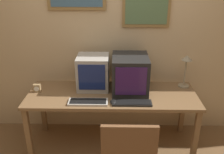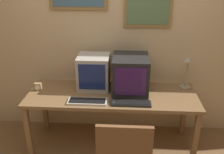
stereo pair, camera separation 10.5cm
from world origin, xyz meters
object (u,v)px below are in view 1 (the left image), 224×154
object	(u,v)px
keyboard_main	(88,102)
desk_clock	(37,88)
monitor_left	(93,72)
desk_lamp	(186,65)
monitor_right	(130,74)
mouse_near_keyboard	(113,102)
keyboard_side	(132,103)

from	to	relation	value
keyboard_main	desk_clock	distance (m)	0.68
monitor_left	keyboard_main	bearing A→B (deg)	-93.86
desk_clock	desk_lamp	size ratio (longest dim) A/B	0.23
monitor_right	mouse_near_keyboard	size ratio (longest dim) A/B	4.52
mouse_near_keyboard	monitor_left	bearing A→B (deg)	122.17
mouse_near_keyboard	keyboard_side	bearing A→B (deg)	-2.04
mouse_near_keyboard	desk_lamp	xyz separation A→B (m)	(0.86, 0.44, 0.26)
monitor_left	keyboard_side	distance (m)	0.62
monitor_left	monitor_right	distance (m)	0.44
desk_lamp	monitor_right	bearing A→B (deg)	-169.72
monitor_right	keyboard_side	distance (m)	0.38
keyboard_side	desk_lamp	xyz separation A→B (m)	(0.66, 0.45, 0.27)
monitor_left	keyboard_side	xyz separation A→B (m)	(0.45, -0.40, -0.19)
keyboard_main	mouse_near_keyboard	bearing A→B (deg)	-0.78
desk_clock	desk_lamp	distance (m)	1.78
keyboard_main	desk_lamp	world-z (taller)	desk_lamp
monitor_left	keyboard_main	distance (m)	0.43
monitor_right	keyboard_main	world-z (taller)	monitor_right
keyboard_side	monitor_left	bearing A→B (deg)	138.45
monitor_right	desk_lamp	size ratio (longest dim) A/B	1.17
keyboard_main	desk_lamp	xyz separation A→B (m)	(1.13, 0.44, 0.27)
monitor_left	desk_clock	size ratio (longest dim) A/B	4.31
monitor_left	mouse_near_keyboard	world-z (taller)	monitor_left
desk_lamp	keyboard_side	bearing A→B (deg)	-145.71
mouse_near_keyboard	keyboard_main	bearing A→B (deg)	179.22
monitor_left	keyboard_side	world-z (taller)	monitor_left
keyboard_side	mouse_near_keyboard	size ratio (longest dim) A/B	4.10
keyboard_side	desk_clock	world-z (taller)	desk_clock
keyboard_main	mouse_near_keyboard	world-z (taller)	mouse_near_keyboard
keyboard_main	desk_lamp	distance (m)	1.24
mouse_near_keyboard	desk_lamp	size ratio (longest dim) A/B	0.26
monitor_left	mouse_near_keyboard	bearing A→B (deg)	-57.83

